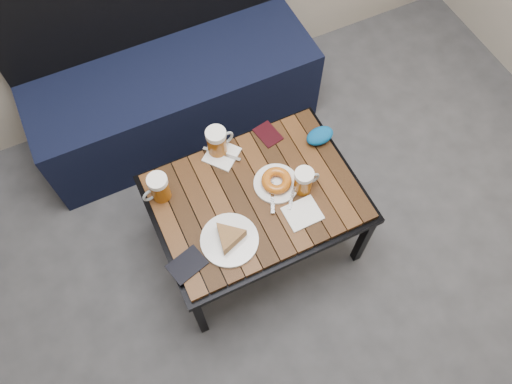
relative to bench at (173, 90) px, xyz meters
name	(u,v)px	position (x,y,z in m)	size (l,w,h in m)	color
room_shell	(264,73)	(-0.13, -1.26, 1.48)	(4.00, 4.00, 4.00)	gray
bench	(173,90)	(0.00, 0.00, 0.00)	(1.40, 0.50, 0.95)	black
cafe_table	(256,200)	(0.07, -0.82, 0.16)	(0.84, 0.62, 0.47)	black
beer_mug_left	(159,188)	(-0.27, -0.65, 0.26)	(0.12, 0.09, 0.13)	#8B460B
beer_mug_centre	(217,142)	(0.02, -0.56, 0.27)	(0.13, 0.09, 0.14)	#8B460B
beer_mug_right	(304,181)	(0.26, -0.87, 0.26)	(0.11, 0.08, 0.12)	#8B460B
plate_pie	(229,238)	(-0.10, -0.95, 0.22)	(0.22, 0.22, 0.06)	white
plate_bagel	(277,182)	(0.17, -0.81, 0.22)	(0.21, 0.22, 0.05)	white
napkin_left	(222,155)	(0.03, -0.58, 0.20)	(0.18, 0.18, 0.01)	white
napkin_right	(302,213)	(0.20, -0.97, 0.20)	(0.14, 0.12, 0.01)	white
passport_navy	(187,265)	(-0.29, -0.97, 0.20)	(0.10, 0.14, 0.01)	black
passport_burgundy	(268,134)	(0.25, -0.57, 0.20)	(0.08, 0.12, 0.01)	black
knit_pouch	(320,136)	(0.43, -0.69, 0.23)	(0.13, 0.08, 0.05)	navy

